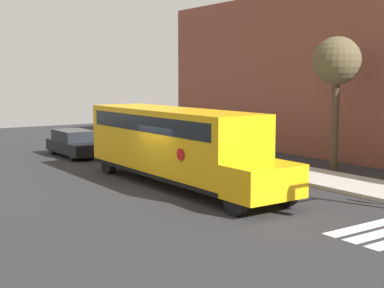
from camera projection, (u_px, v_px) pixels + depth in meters
ground_plane at (166, 189)px, 21.07m from camera, size 60.00×60.00×0.00m
sidewalk_strip at (286, 171)px, 24.72m from camera, size 44.00×3.00×0.15m
building_backdrop at (378, 73)px, 27.82m from camera, size 32.00×4.00×9.25m
school_bus at (175, 142)px, 21.69m from camera, size 11.31×2.57×3.10m
parked_car at (75, 143)px, 29.83m from camera, size 4.49×1.80×1.45m
tree_near_sidewalk at (337, 64)px, 24.54m from camera, size 2.22×2.22×6.25m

